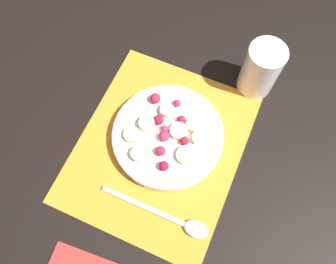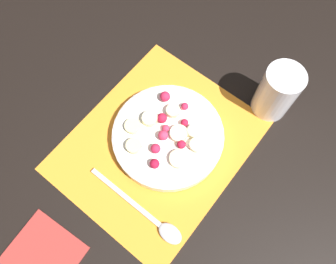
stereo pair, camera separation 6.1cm
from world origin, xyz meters
TOP-DOWN VIEW (x-y plane):
  - ground_plane at (0.00, 0.00)m, footprint 3.00×3.00m
  - placemat at (0.00, 0.00)m, footprint 0.37×0.31m
  - fruit_bowl at (-0.02, 0.01)m, footprint 0.22×0.22m
  - spoon at (0.12, 0.09)m, footprint 0.03×0.21m
  - drinking_glass at (-0.21, 0.13)m, footprint 0.07×0.07m

SIDE VIEW (x-z plane):
  - ground_plane at x=0.00m, z-range 0.00..0.00m
  - placemat at x=0.00m, z-range 0.00..0.01m
  - spoon at x=0.12m, z-range 0.01..0.01m
  - fruit_bowl at x=-0.02m, z-range 0.00..0.05m
  - drinking_glass at x=-0.21m, z-range 0.00..0.12m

